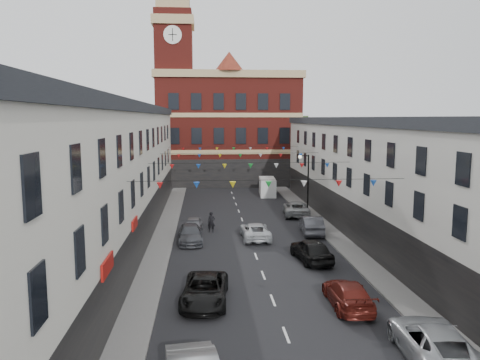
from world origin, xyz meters
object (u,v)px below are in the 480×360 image
object	(u,v)px
car_right_b	(434,342)
car_right_e	(312,225)
car_left_d	(190,234)
car_right_c	(348,294)
car_right_f	(296,208)
moving_car	(255,231)
white_van	(267,187)
car_right_d	(311,250)
car_left_e	(193,225)
pedestrian	(211,222)
car_left_c	(205,290)
street_lamp	(306,176)

from	to	relation	value
car_right_b	car_right_e	world-z (taller)	car_right_b
car_left_d	car_right_c	world-z (taller)	car_right_c
car_left_d	car_right_f	size ratio (longest dim) A/B	0.87
moving_car	white_van	bearing A→B (deg)	-100.84
car_right_b	car_right_d	bearing A→B (deg)	-76.61
car_right_d	car_right_f	bearing A→B (deg)	-104.68
car_right_c	car_right_f	size ratio (longest dim) A/B	0.90
car_right_d	white_van	xyz separation A→B (m)	(0.73, 27.18, 0.29)
car_right_b	car_right_d	xyz separation A→B (m)	(-1.88, 13.28, 0.01)
white_van	car_right_d	bearing A→B (deg)	-87.48
car_left_e	pedestrian	size ratio (longest dim) A/B	2.14
car_right_c	car_right_e	bearing A→B (deg)	-94.78
car_left_c	car_left_d	distance (m)	12.24
car_right_e	car_right_f	world-z (taller)	car_right_e
car_left_d	pedestrian	bearing A→B (deg)	58.24
car_right_c	pedestrian	bearing A→B (deg)	-66.21
car_right_b	moving_car	distance (m)	20.04
car_right_c	moving_car	xyz separation A→B (m)	(-3.24, 13.86, -0.02)
moving_car	car_right_e	bearing A→B (deg)	-165.01
car_right_d	car_right_c	bearing A→B (deg)	83.43
car_left_c	moving_car	distance (m)	13.42
car_left_e	car_right_f	size ratio (longest dim) A/B	0.72
pedestrian	car_left_e	bearing A→B (deg)	-175.36
car_right_c	car_right_e	size ratio (longest dim) A/B	1.02
car_right_b	car_right_f	distance (m)	28.09
car_right_d	car_right_e	size ratio (longest dim) A/B	1.01
street_lamp	car_right_f	bearing A→B (deg)	-151.00
car_right_f	pedestrian	xyz separation A→B (m)	(-8.50, -6.23, 0.15)
car_left_e	car_right_f	distance (m)	11.78
car_left_e	car_right_c	world-z (taller)	car_right_c
car_left_e	car_right_b	bearing A→B (deg)	-62.70
white_van	moving_car	bearing A→B (deg)	-96.32
car_left_e	car_right_c	xyz separation A→B (m)	(8.23, -16.36, 0.04)
car_right_c	white_van	world-z (taller)	white_van
car_right_e	moving_car	bearing A→B (deg)	20.77
car_left_c	car_right_b	xyz separation A→B (m)	(9.08, -6.62, 0.08)
pedestrian	car_left_c	bearing A→B (deg)	-85.96
car_right_c	street_lamp	bearing A→B (deg)	-95.57
car_right_e	pedestrian	xyz separation A→B (m)	(-8.36, 1.10, 0.12)
car_left_c	car_left_e	distance (m)	15.31
street_lamp	car_left_d	world-z (taller)	street_lamp
car_left_c	moving_car	world-z (taller)	car_left_c
pedestrian	car_right_f	bearing A→B (deg)	42.54
car_left_e	car_right_e	distance (m)	9.95
car_left_d	white_van	distance (m)	23.45
car_right_f	moving_car	xyz separation A→B (m)	(-5.03, -8.69, -0.07)
car_right_d	car_right_f	world-z (taller)	car_right_d
car_right_b	car_right_c	bearing A→B (deg)	-66.94
car_left_e	car_right_f	bearing A→B (deg)	34.46
car_left_e	moving_car	distance (m)	5.58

